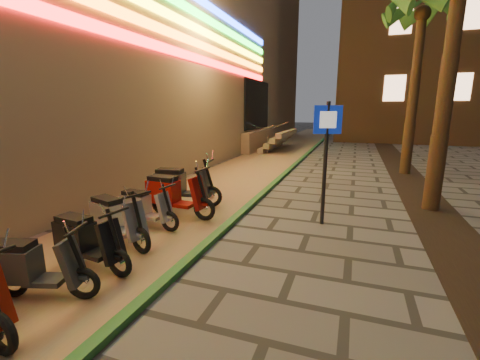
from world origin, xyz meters
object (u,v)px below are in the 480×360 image
at_px(pedestrian_sign, 326,147).
at_px(scooter_6, 85,240).
at_px(scooter_9, 173,194).
at_px(scooter_10, 180,185).
at_px(scooter_7, 115,219).
at_px(scooter_8, 144,207).
at_px(scooter_5, 30,267).

bearing_deg(pedestrian_sign, scooter_6, -153.78).
distance_m(scooter_9, scooter_10, 0.91).
height_order(pedestrian_sign, scooter_6, pedestrian_sign).
bearing_deg(scooter_10, scooter_7, -96.90).
distance_m(scooter_8, scooter_10, 1.72).
bearing_deg(scooter_9, scooter_8, -101.51).
relative_size(scooter_6, scooter_7, 0.97).
xyz_separation_m(scooter_8, scooter_9, (0.22, 0.85, 0.10)).
distance_m(pedestrian_sign, scooter_5, 5.71).
bearing_deg(scooter_7, scooter_10, 109.35).
distance_m(pedestrian_sign, scooter_6, 5.01).
xyz_separation_m(pedestrian_sign, scooter_9, (-3.47, -0.66, -1.21)).
relative_size(scooter_5, scooter_10, 0.82).
relative_size(pedestrian_sign, scooter_10, 1.48).
bearing_deg(scooter_8, scooter_6, -76.90).
xyz_separation_m(scooter_6, scooter_8, (-0.24, 1.89, -0.03)).
bearing_deg(scooter_7, scooter_5, -67.24).
bearing_deg(scooter_6, scooter_10, 102.23).
distance_m(pedestrian_sign, scooter_10, 3.96).
distance_m(scooter_5, scooter_9, 3.69).
xyz_separation_m(scooter_5, scooter_10, (-0.31, 4.55, 0.10)).
xyz_separation_m(scooter_6, scooter_7, (-0.21, 0.95, 0.02)).
height_order(scooter_6, scooter_7, scooter_7).
bearing_deg(scooter_10, scooter_5, -95.48).
bearing_deg(scooter_6, scooter_7, 109.49).
relative_size(scooter_6, scooter_8, 1.07).
bearing_deg(scooter_9, scooter_7, -92.87).
relative_size(pedestrian_sign, scooter_7, 1.68).
relative_size(pedestrian_sign, scooter_5, 1.81).
height_order(scooter_7, scooter_10, scooter_10).
bearing_deg(scooter_9, scooter_5, -86.86).
relative_size(scooter_6, scooter_10, 0.85).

